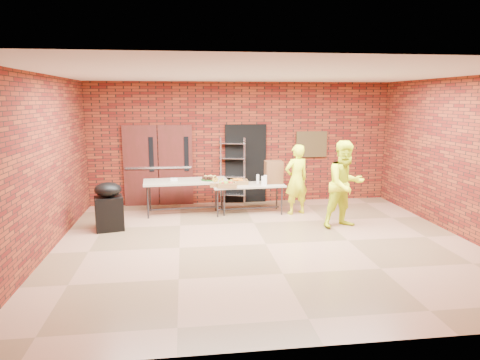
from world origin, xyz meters
name	(u,v)px	position (x,y,z in m)	size (l,w,h in m)	color
room	(267,162)	(0.00, 0.00, 1.60)	(8.08, 7.08, 3.28)	brown
double_doors	(159,165)	(-2.20, 3.44, 1.05)	(1.78, 0.12, 2.10)	#4B1615
dark_doorway	(246,164)	(0.10, 3.46, 1.05)	(1.10, 0.06, 2.10)	black
bronze_plaque	(311,144)	(1.90, 3.45, 1.55)	(0.85, 0.04, 0.70)	#403219
wire_rack	(233,171)	(-0.27, 3.32, 0.88)	(0.65, 0.22, 1.76)	silver
table_left	(186,183)	(-1.50, 2.46, 0.76)	(2.06, 0.97, 0.83)	tan
table_right	(248,187)	(0.00, 2.32, 0.66)	(1.78, 0.81, 0.72)	tan
basket_bananas	(218,184)	(-0.74, 2.21, 0.77)	(0.41, 0.32, 0.13)	olive
basket_oranges	(239,182)	(-0.21, 2.39, 0.77)	(0.41, 0.32, 0.13)	olive
basket_apples	(227,184)	(-0.55, 2.09, 0.78)	(0.45, 0.35, 0.14)	olive
muffin_tray	(210,178)	(-0.93, 2.44, 0.87)	(0.43, 0.43, 0.11)	#154F16
napkin_box	(174,179)	(-1.78, 2.47, 0.85)	(0.17, 0.11, 0.06)	white
coffee_dispenser	(274,172)	(0.65, 2.42, 0.99)	(0.42, 0.37, 0.55)	brown
cup_stack_front	(263,181)	(0.33, 2.15, 0.82)	(0.07, 0.07, 0.22)	white
cup_stack_mid	(265,180)	(0.39, 2.14, 0.84)	(0.08, 0.08, 0.25)	white
cup_stack_back	(258,179)	(0.25, 2.40, 0.83)	(0.07, 0.07, 0.22)	white
covered_grill	(109,206)	(-3.14, 1.34, 0.52)	(0.66, 0.59, 1.03)	black
volunteer_woman	(296,179)	(1.14, 2.11, 0.85)	(0.62, 0.41, 1.70)	#E7FD1C
volunteer_man	(345,184)	(1.90, 0.91, 0.94)	(0.92, 0.72, 1.89)	#E7FD1C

